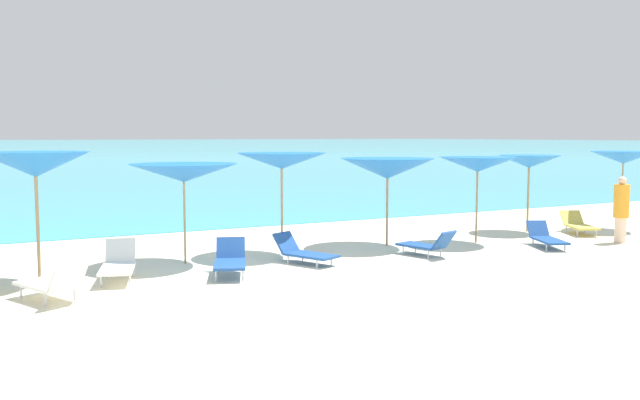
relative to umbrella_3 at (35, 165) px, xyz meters
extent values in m
cube|color=beige|center=(4.04, 7.41, -2.31)|extent=(50.00, 100.00, 0.30)
cylinder|color=#9E7F59|center=(0.00, 0.00, -1.02)|extent=(0.06, 0.06, 2.28)
cone|color=blue|center=(0.00, 0.00, 0.00)|extent=(2.08, 2.08, 0.46)
sphere|color=#9E7F59|center=(0.00, 0.00, 0.15)|extent=(0.07, 0.07, 0.07)
cylinder|color=#9E7F59|center=(2.90, 0.55, -1.16)|extent=(0.05, 0.05, 2.01)
cone|color=blue|center=(2.90, 0.55, -0.25)|extent=(2.40, 2.40, 0.38)
sphere|color=#9E7F59|center=(2.90, 0.55, -0.12)|extent=(0.07, 0.07, 0.07)
cylinder|color=#9E7F59|center=(5.19, 0.65, -1.06)|extent=(0.05, 0.05, 2.21)
cone|color=blue|center=(5.19, 0.65, -0.04)|extent=(2.09, 2.09, 0.36)
sphere|color=#9E7F59|center=(5.19, 0.65, 0.08)|extent=(0.07, 0.07, 0.07)
cylinder|color=#9E7F59|center=(7.95, 0.50, -1.15)|extent=(0.06, 0.06, 2.02)
cone|color=blue|center=(7.95, 0.50, -0.27)|extent=(2.44, 2.44, 0.50)
sphere|color=#9E7F59|center=(7.95, 0.50, -0.12)|extent=(0.07, 0.07, 0.07)
cylinder|color=#9E7F59|center=(10.20, -0.15, -1.13)|extent=(0.05, 0.05, 2.06)
cone|color=blue|center=(10.20, -0.15, -0.19)|extent=(2.02, 2.02, 0.37)
sphere|color=#9E7F59|center=(10.20, -0.15, -0.07)|extent=(0.07, 0.07, 0.07)
cylinder|color=#9E7F59|center=(12.81, 0.71, -1.13)|extent=(0.06, 0.06, 2.05)
cone|color=blue|center=(12.81, 0.71, -0.19)|extent=(1.93, 1.93, 0.35)
sphere|color=#9E7F59|center=(12.81, 0.71, -0.08)|extent=(0.07, 0.07, 0.07)
cylinder|color=#9E7F59|center=(15.52, -0.22, -1.08)|extent=(0.05, 0.05, 2.15)
cone|color=blue|center=(15.52, -0.22, -0.10)|extent=(2.04, 2.04, 0.35)
sphere|color=#9E7F59|center=(15.52, -0.22, 0.02)|extent=(0.07, 0.07, 0.07)
cube|color=#D8BF4C|center=(13.62, -0.48, -1.95)|extent=(1.00, 1.20, 0.05)
cube|color=#D8BF4C|center=(13.93, 0.15, -1.77)|extent=(0.68, 0.60, 0.38)
cylinder|color=silver|center=(13.26, -0.65, -2.07)|extent=(0.04, 0.04, 0.19)
cylinder|color=silver|center=(13.71, -0.87, -2.07)|extent=(0.04, 0.04, 0.19)
cylinder|color=silver|center=(13.58, 0.01, -2.07)|extent=(0.04, 0.04, 0.19)
cylinder|color=silver|center=(14.03, -0.22, -2.07)|extent=(0.04, 0.04, 0.19)
cube|color=#1E478C|center=(7.88, -0.95, -1.95)|extent=(0.79, 1.12, 0.05)
cube|color=#1E478C|center=(8.06, -1.57, -1.75)|extent=(0.58, 0.45, 0.42)
cylinder|color=silver|center=(8.02, -0.59, -2.07)|extent=(0.04, 0.04, 0.19)
cylinder|color=silver|center=(7.58, -0.71, -2.07)|extent=(0.04, 0.04, 0.19)
cylinder|color=silver|center=(8.21, -1.27, -2.07)|extent=(0.04, 0.04, 0.19)
cylinder|color=silver|center=(7.77, -1.40, -2.07)|extent=(0.04, 0.04, 0.19)
cube|color=white|center=(1.26, -0.67, -1.91)|extent=(0.90, 1.30, 0.05)
cube|color=white|center=(1.47, 0.02, -1.69)|extent=(0.62, 0.45, 0.46)
cylinder|color=silver|center=(0.91, -0.96, -2.05)|extent=(0.04, 0.04, 0.23)
cylinder|color=silver|center=(1.39, -1.10, -2.05)|extent=(0.04, 0.04, 0.23)
cylinder|color=silver|center=(1.15, -0.16, -2.05)|extent=(0.04, 0.04, 0.23)
cylinder|color=silver|center=(1.63, -0.31, -2.05)|extent=(0.04, 0.04, 0.23)
cube|color=#1E478C|center=(5.19, -0.81, -1.96)|extent=(0.97, 1.24, 0.05)
cube|color=#1E478C|center=(4.91, -0.17, -1.76)|extent=(0.63, 0.52, 0.43)
cylinder|color=silver|center=(5.11, -1.22, -2.07)|extent=(0.04, 0.04, 0.17)
cylinder|color=silver|center=(5.55, -1.03, -2.07)|extent=(0.04, 0.04, 0.17)
cylinder|color=silver|center=(4.80, -0.51, -2.07)|extent=(0.04, 0.04, 0.17)
cylinder|color=silver|center=(5.24, -0.32, -2.07)|extent=(0.04, 0.04, 0.17)
cube|color=#1E478C|center=(3.24, -1.24, -1.90)|extent=(0.95, 1.22, 0.05)
cube|color=#1E478C|center=(3.48, -0.64, -1.70)|extent=(0.62, 0.44, 0.43)
cylinder|color=silver|center=(2.88, -1.45, -2.05)|extent=(0.04, 0.04, 0.23)
cylinder|color=silver|center=(3.35, -1.64, -2.05)|extent=(0.04, 0.04, 0.23)
cylinder|color=silver|center=(3.16, -0.75, -2.05)|extent=(0.04, 0.04, 0.23)
cylinder|color=silver|center=(3.63, -0.94, -2.05)|extent=(0.04, 0.04, 0.23)
cube|color=#1E478C|center=(11.16, -1.66, -1.97)|extent=(0.94, 1.27, 0.05)
cube|color=#1E478C|center=(11.44, -1.00, -1.79)|extent=(0.58, 0.49, 0.40)
cylinder|color=silver|center=(10.81, -1.90, -2.08)|extent=(0.04, 0.04, 0.16)
cylinder|color=silver|center=(11.22, -2.08, -2.08)|extent=(0.04, 0.04, 0.16)
cylinder|color=silver|center=(11.13, -1.16, -2.08)|extent=(0.04, 0.04, 0.16)
cylinder|color=silver|center=(11.54, -1.34, -2.08)|extent=(0.04, 0.04, 0.16)
cube|color=white|center=(-0.04, -1.47, -1.91)|extent=(0.97, 1.23, 0.05)
cube|color=white|center=(0.23, -2.09, -1.70)|extent=(0.64, 0.50, 0.44)
cylinder|color=silver|center=(0.06, -1.07, -2.05)|extent=(0.04, 0.04, 0.23)
cylinder|color=silver|center=(-0.41, -1.27, -2.05)|extent=(0.04, 0.04, 0.23)
cylinder|color=silver|center=(0.36, -1.76, -2.05)|extent=(0.04, 0.04, 0.23)
cylinder|color=silver|center=(-0.10, -1.96, -2.05)|extent=(0.04, 0.04, 0.23)
cylinder|color=beige|center=(13.38, -1.88, -1.84)|extent=(0.28, 0.28, 0.64)
cylinder|color=orange|center=(13.38, -1.88, -1.11)|extent=(0.37, 0.37, 0.83)
sphere|color=beige|center=(13.38, -1.88, -0.60)|extent=(0.21, 0.21, 0.21)
camera|label=1|loc=(-1.16, -13.17, 0.52)|focal=37.87mm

